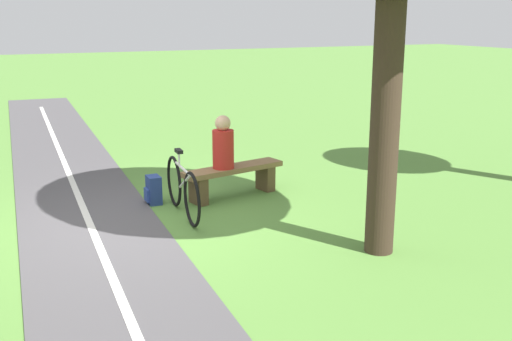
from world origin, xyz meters
TOP-DOWN VIEW (x-y plane):
  - ground_plane at (0.00, 0.00)m, footprint 80.00×80.00m
  - bench at (-1.68, -0.65)m, footprint 1.75×0.71m
  - person_seated at (-1.51, -0.61)m, footprint 0.39×0.39m
  - bicycle at (-0.67, -0.09)m, footprint 0.16×1.76m
  - backpack at (-0.43, -0.81)m, footprint 0.23×0.28m

SIDE VIEW (x-z plane):
  - ground_plane at x=0.00m, z-range 0.00..0.00m
  - backpack at x=-0.43m, z-range 0.00..0.43m
  - bench at x=-1.68m, z-range 0.09..0.58m
  - bicycle at x=-0.67m, z-range -0.07..0.87m
  - person_seated at x=-1.51m, z-range 0.45..1.27m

